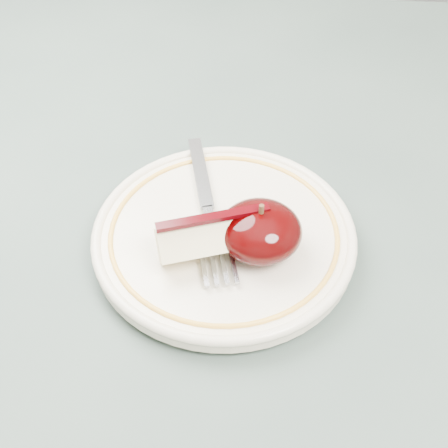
# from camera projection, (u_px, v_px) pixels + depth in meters

# --- Properties ---
(table) EXTENTS (0.90, 0.90, 0.75)m
(table) POSITION_uv_depth(u_px,v_px,m) (223.00, 298.00, 0.61)
(table) COLOR brown
(table) RESTS_ON ground
(plate) EXTENTS (0.22, 0.22, 0.02)m
(plate) POSITION_uv_depth(u_px,v_px,m) (224.00, 235.00, 0.53)
(plate) COLOR #F4EACD
(plate) RESTS_ON table
(apple_half) EXTENTS (0.07, 0.06, 0.05)m
(apple_half) POSITION_uv_depth(u_px,v_px,m) (260.00, 231.00, 0.49)
(apple_half) COLOR black
(apple_half) RESTS_ON plate
(apple_wedge) EXTENTS (0.10, 0.07, 0.04)m
(apple_wedge) POSITION_uv_depth(u_px,v_px,m) (213.00, 236.00, 0.49)
(apple_wedge) COLOR beige
(apple_wedge) RESTS_ON plate
(fork) EXTENTS (0.06, 0.18, 0.00)m
(fork) POSITION_uv_depth(u_px,v_px,m) (208.00, 209.00, 0.53)
(fork) COLOR #92949A
(fork) RESTS_ON plate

